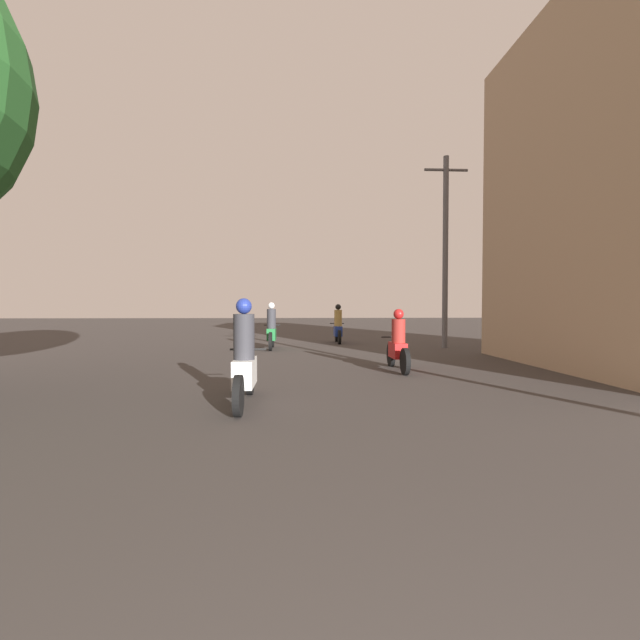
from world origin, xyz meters
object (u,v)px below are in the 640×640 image
Objects in this scene: motorcycle_blue at (338,328)px; utility_pole_far at (445,248)px; motorcycle_green at (272,331)px; motorcycle_white at (245,362)px; motorcycle_red at (398,346)px.

motorcycle_blue is 0.27× the size of utility_pole_far.
utility_pole_far is at bearing -0.78° from motorcycle_green.
motorcycle_white is 0.29× the size of utility_pole_far.
utility_pole_far is (3.07, 5.50, 3.08)m from motorcycle_red.
utility_pole_far reaches higher than motorcycle_blue.
motorcycle_red is 0.29× the size of utility_pole_far.
motorcycle_green is 0.28× the size of utility_pole_far.
motorcycle_red is 7.89m from motorcycle_blue.
motorcycle_white is 11.53m from motorcycle_blue.
motorcycle_blue is (2.64, 2.43, -0.01)m from motorcycle_green.
motorcycle_blue is at bearing 84.16° from motorcycle_white.
motorcycle_green is 1.06× the size of motorcycle_blue.
motorcycle_green is at bearing 97.53° from motorcycle_white.
motorcycle_red is at bearing -79.11° from motorcycle_blue.
motorcycle_blue is at bearing 91.07° from motorcycle_red.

